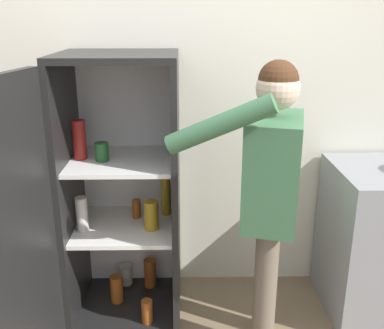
{
  "coord_description": "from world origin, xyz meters",
  "views": [
    {
      "loc": [
        0.04,
        -1.78,
        1.76
      ],
      "look_at": [
        0.08,
        0.63,
        0.94
      ],
      "focal_mm": 42.0,
      "sensor_mm": 36.0,
      "label": 1
    }
  ],
  "objects": [
    {
      "name": "refrigerator",
      "position": [
        -0.41,
        0.54,
        0.77
      ],
      "size": [
        0.81,
        1.23,
        1.56
      ],
      "color": "black",
      "rests_on": "ground_plane"
    },
    {
      "name": "counter",
      "position": [
        1.2,
        0.61,
        0.46
      ],
      "size": [
        0.59,
        0.64,
        0.92
      ],
      "color": "gray",
      "rests_on": "ground_plane"
    },
    {
      "name": "person",
      "position": [
        0.47,
        0.31,
        0.97
      ],
      "size": [
        0.71,
        0.59,
        1.56
      ],
      "color": "#726656",
      "rests_on": "ground_plane"
    },
    {
      "name": "wall_back",
      "position": [
        0.0,
        0.98,
        1.27
      ],
      "size": [
        7.0,
        0.06,
        2.55
      ],
      "color": "silver",
      "rests_on": "ground_plane"
    }
  ]
}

